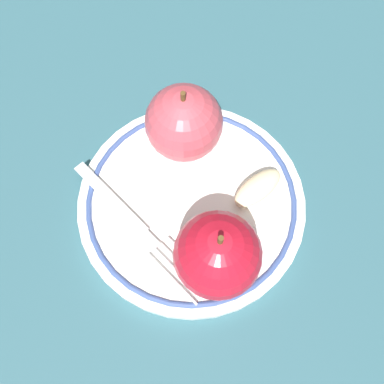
{
  "coord_description": "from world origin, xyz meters",
  "views": [
    {
      "loc": [
        0.0,
        0.18,
        0.43
      ],
      "look_at": [
        0.0,
        0.01,
        0.04
      ],
      "focal_mm": 40.0,
      "sensor_mm": 36.0,
      "label": 1
    }
  ],
  "objects_px": {
    "apple_red_whole": "(220,255)",
    "apple_slice_front": "(260,187)",
    "fork": "(137,223)",
    "apple_second_whole": "(186,123)",
    "plate": "(192,202)"
  },
  "relations": [
    {
      "from": "apple_red_whole",
      "to": "apple_slice_front",
      "type": "relative_size",
      "value": 1.52
    },
    {
      "from": "apple_slice_front",
      "to": "fork",
      "type": "xyz_separation_m",
      "value": [
        0.13,
        0.04,
        -0.01
      ]
    },
    {
      "from": "apple_red_whole",
      "to": "fork",
      "type": "height_order",
      "value": "apple_red_whole"
    },
    {
      "from": "apple_red_whole",
      "to": "apple_second_whole",
      "type": "height_order",
      "value": "same"
    },
    {
      "from": "fork",
      "to": "apple_second_whole",
      "type": "bearing_deg",
      "value": 107.64
    },
    {
      "from": "apple_red_whole",
      "to": "fork",
      "type": "relative_size",
      "value": 0.59
    },
    {
      "from": "plate",
      "to": "apple_slice_front",
      "type": "relative_size",
      "value": 4.01
    },
    {
      "from": "apple_red_whole",
      "to": "fork",
      "type": "distance_m",
      "value": 0.1
    },
    {
      "from": "fork",
      "to": "apple_slice_front",
      "type": "bearing_deg",
      "value": 61.5
    },
    {
      "from": "plate",
      "to": "apple_second_whole",
      "type": "height_order",
      "value": "apple_second_whole"
    },
    {
      "from": "plate",
      "to": "fork",
      "type": "distance_m",
      "value": 0.06
    },
    {
      "from": "apple_slice_front",
      "to": "fork",
      "type": "bearing_deg",
      "value": -23.59
    },
    {
      "from": "apple_second_whole",
      "to": "apple_red_whole",
      "type": "bearing_deg",
      "value": 102.46
    },
    {
      "from": "plate",
      "to": "apple_red_whole",
      "type": "xyz_separation_m",
      "value": [
        -0.02,
        0.07,
        0.05
      ]
    },
    {
      "from": "apple_second_whole",
      "to": "fork",
      "type": "relative_size",
      "value": 0.59
    }
  ]
}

